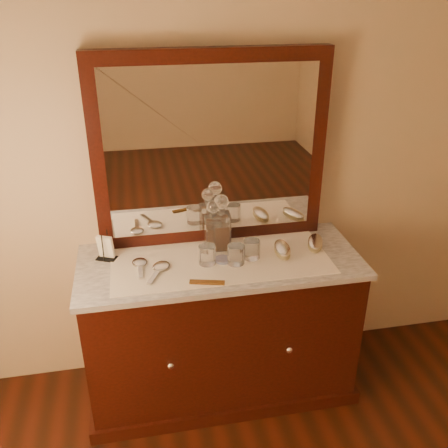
{
  "coord_description": "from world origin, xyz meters",
  "views": [
    {
      "loc": [
        -0.39,
        -0.17,
        2.12
      ],
      "look_at": [
        0.0,
        1.85,
        1.1
      ],
      "focal_mm": 39.33,
      "sensor_mm": 36.0,
      "label": 1
    }
  ],
  "objects": [
    {
      "name": "dresser_cabinet",
      "position": [
        0.0,
        1.96,
        0.41
      ],
      "size": [
        1.4,
        0.55,
        0.82
      ],
      "primitive_type": "cube",
      "color": "black",
      "rests_on": "floor"
    },
    {
      "name": "lace_runner",
      "position": [
        0.0,
        1.94,
        0.85
      ],
      "size": [
        1.1,
        0.45,
        0.0
      ],
      "primitive_type": "cube",
      "color": "white",
      "rests_on": "marble_top"
    },
    {
      "name": "pin_dish",
      "position": [
        0.01,
        1.93,
        0.86
      ],
      "size": [
        0.1,
        0.1,
        0.01
      ],
      "primitive_type": "cylinder",
      "rotation": [
        0.0,
        0.0,
        0.31
      ],
      "color": "white",
      "rests_on": "lace_runner"
    },
    {
      "name": "brush_near",
      "position": [
        0.32,
        1.94,
        0.88
      ],
      "size": [
        0.1,
        0.19,
        0.05
      ],
      "color": "#9A895E",
      "rests_on": "lace_runner"
    },
    {
      "name": "tumblers",
      "position": [
        0.05,
        1.92,
        0.9
      ],
      "size": [
        0.32,
        0.12,
        0.1
      ],
      "color": "white",
      "rests_on": "lace_runner"
    },
    {
      "name": "napkin_rack",
      "position": [
        -0.57,
        2.07,
        0.91
      ],
      "size": [
        0.12,
        0.1,
        0.15
      ],
      "color": "black",
      "rests_on": "marble_top"
    },
    {
      "name": "marble_top",
      "position": [
        0.0,
        1.96,
        0.83
      ],
      "size": [
        1.44,
        0.59,
        0.03
      ],
      "primitive_type": "cube",
      "color": "white",
      "rests_on": "dresser_cabinet"
    },
    {
      "name": "comb",
      "position": [
        -0.1,
        1.74,
        0.86
      ],
      "size": [
        0.17,
        0.07,
        0.01
      ],
      "primitive_type": "cube",
      "rotation": [
        0.0,
        0.0,
        -0.25
      ],
      "color": "brown",
      "rests_on": "lace_runner"
    },
    {
      "name": "knob_left",
      "position": [
        -0.3,
        1.67,
        0.45
      ],
      "size": [
        0.04,
        0.04,
        0.04
      ],
      "primitive_type": "sphere",
      "color": "silver",
      "rests_on": "dresser_cabinet"
    },
    {
      "name": "dresser_plinth",
      "position": [
        0.0,
        1.96,
        0.04
      ],
      "size": [
        1.46,
        0.59,
        0.08
      ],
      "primitive_type": "cube",
      "color": "black",
      "rests_on": "floor"
    },
    {
      "name": "knob_right",
      "position": [
        0.3,
        1.67,
        0.45
      ],
      "size": [
        0.04,
        0.04,
        0.04
      ],
      "primitive_type": "sphere",
      "color": "silver",
      "rests_on": "dresser_cabinet"
    },
    {
      "name": "decanter_left",
      "position": [
        -0.01,
        2.08,
        0.96
      ],
      "size": [
        0.08,
        0.08,
        0.27
      ],
      "color": "#984916",
      "rests_on": "lace_runner"
    },
    {
      "name": "mirror_frame",
      "position": [
        0.0,
        2.2,
        1.35
      ],
      "size": [
        1.2,
        0.08,
        1.0
      ],
      "primitive_type": "cube",
      "color": "black",
      "rests_on": "marble_top"
    },
    {
      "name": "mirror_glass",
      "position": [
        0.0,
        2.17,
        1.35
      ],
      "size": [
        1.06,
        0.01,
        0.86
      ],
      "primitive_type": "cube",
      "color": "white",
      "rests_on": "marble_top"
    },
    {
      "name": "hand_mirror_outer",
      "position": [
        -0.41,
        1.97,
        0.86
      ],
      "size": [
        0.08,
        0.2,
        0.02
      ],
      "color": "silver",
      "rests_on": "lace_runner"
    },
    {
      "name": "decanter_right",
      "position": [
        0.03,
        2.07,
        0.97
      ],
      "size": [
        0.1,
        0.1,
        0.3
      ],
      "color": "#984916",
      "rests_on": "lace_runner"
    },
    {
      "name": "brush_far",
      "position": [
        0.52,
        1.98,
        0.88
      ],
      "size": [
        0.14,
        0.19,
        0.05
      ],
      "color": "#9A895E",
      "rests_on": "lace_runner"
    },
    {
      "name": "hand_mirror_inner",
      "position": [
        -0.31,
        1.91,
        0.86
      ],
      "size": [
        0.14,
        0.22,
        0.02
      ],
      "color": "silver",
      "rests_on": "lace_runner"
    }
  ]
}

